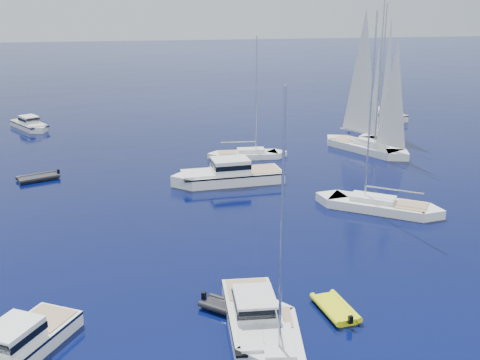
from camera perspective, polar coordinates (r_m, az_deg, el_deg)
name	(u,v)px	position (r m, az deg, el deg)	size (l,w,h in m)	color
motor_cruiser_near	(255,329)	(34.35, 1.42, -13.85)	(2.94, 9.61, 2.52)	silver
motor_cruiser_left	(13,360)	(33.89, -20.64, -15.60)	(2.82, 9.20, 2.42)	white
motor_cruiser_centre	(228,183)	(58.40, -1.13, -0.24)	(3.55, 11.60, 3.05)	white
motor_cruiser_distant	(376,125)	(85.56, 12.75, 5.12)	(3.24, 10.58, 2.78)	white
motor_cruiser_horizon	(30,129)	(85.68, -19.16, 4.59)	(2.55, 8.34, 2.19)	silver
sailboat_fore	(277,353)	(32.46, 3.52, -15.95)	(2.57, 9.87, 14.51)	silver
sailboat_mid_r	(378,210)	(52.63, 12.85, -2.74)	(2.99, 11.50, 16.90)	white
sailboat_centre	(248,158)	(67.03, 0.72, 2.13)	(2.41, 9.29, 13.65)	white
sailboat_sails_r	(365,151)	(71.33, 11.75, 2.72)	(3.24, 12.46, 18.31)	white
sailboat_sails_far	(381,137)	(78.21, 13.12, 3.93)	(3.00, 11.55, 16.98)	silver
tender_yellow	(335,312)	(36.33, 8.96, -12.18)	(2.01, 3.67, 0.95)	#E9F10E
tender_grey_near	(226,311)	(36.05, -1.36, -12.21)	(1.75, 3.09, 0.95)	black
tender_grey_far	(38,180)	(62.46, -18.51, 0.02)	(2.20, 4.08, 0.95)	black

